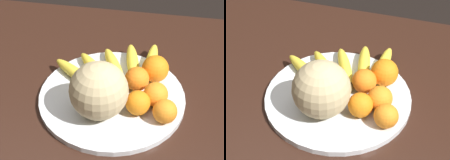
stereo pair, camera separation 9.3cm
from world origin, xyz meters
TOP-DOWN VIEW (x-y plane):
  - kitchen_table at (0.00, 0.00)m, footprint 1.42×1.01m
  - fruit_bowl at (-0.07, -0.04)m, footprint 0.38×0.38m
  - melon at (-0.05, 0.02)m, footprint 0.14×0.14m
  - banana_bunch at (-0.06, -0.14)m, footprint 0.29×0.24m
  - orange_front_left at (-0.18, -0.03)m, footprint 0.06×0.06m
  - orange_front_right at (-0.17, -0.12)m, footprint 0.07×0.07m
  - orange_mid_center at (-0.13, -0.08)m, footprint 0.06×0.06m
  - orange_back_left at (-0.21, 0.02)m, footprint 0.06×0.06m
  - orange_back_right at (-0.14, 0.01)m, footprint 0.06×0.06m

SIDE VIEW (x-z plane):
  - kitchen_table at x=0.00m, z-range 0.29..1.05m
  - fruit_bowl at x=-0.07m, z-range 0.76..0.78m
  - banana_bunch at x=-0.06m, z-range 0.78..0.81m
  - orange_back_left at x=-0.21m, z-range 0.78..0.84m
  - orange_back_right at x=-0.14m, z-range 0.78..0.84m
  - orange_front_left at x=-0.18m, z-range 0.78..0.84m
  - orange_mid_center at x=-0.13m, z-range 0.78..0.84m
  - orange_front_right at x=-0.17m, z-range 0.78..0.85m
  - melon at x=-0.05m, z-range 0.78..0.92m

